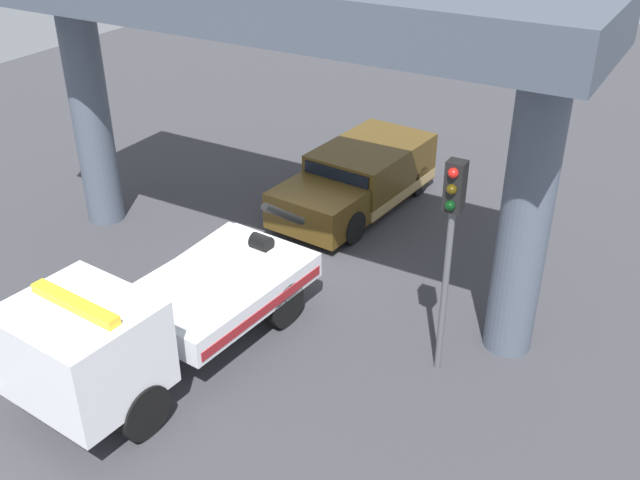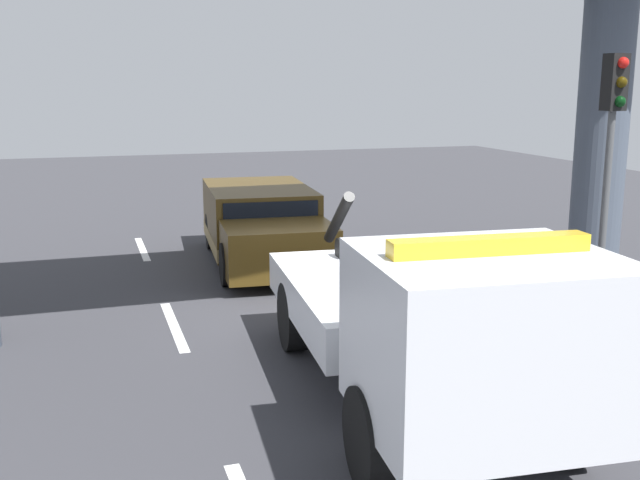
# 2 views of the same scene
# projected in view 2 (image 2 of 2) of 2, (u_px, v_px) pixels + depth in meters

# --- Properties ---
(ground_plane) EXTENTS (60.00, 40.00, 0.10)m
(ground_plane) POSITION_uv_depth(u_px,v_px,m) (317.00, 315.00, 12.75)
(ground_plane) COLOR #38383D
(lane_stripe_west) EXTENTS (2.60, 0.16, 0.01)m
(lane_stripe_west) POSITION_uv_depth(u_px,v_px,m) (142.00, 249.00, 17.60)
(lane_stripe_west) COLOR silver
(lane_stripe_west) RESTS_ON ground
(lane_stripe_mid) EXTENTS (2.60, 0.16, 0.01)m
(lane_stripe_mid) POSITION_uv_depth(u_px,v_px,m) (174.00, 326.00, 12.01)
(lane_stripe_mid) COLOR silver
(lane_stripe_mid) RESTS_ON ground
(tow_truck_white) EXTENTS (7.33, 2.88, 2.46)m
(tow_truck_white) POSITION_uv_depth(u_px,v_px,m) (430.00, 322.00, 8.39)
(tow_truck_white) COLOR white
(tow_truck_white) RESTS_ON ground
(towed_van_green) EXTENTS (5.36, 2.60, 1.58)m
(towed_van_green) POSITION_uv_depth(u_px,v_px,m) (263.00, 226.00, 16.24)
(towed_van_green) COLOR #4C3814
(towed_van_green) RESTS_ON ground
(traffic_light_near) EXTENTS (0.39, 0.32, 4.30)m
(traffic_light_near) POSITION_uv_depth(u_px,v_px,m) (612.00, 127.00, 12.05)
(traffic_light_near) COLOR #515456
(traffic_light_near) RESTS_ON ground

